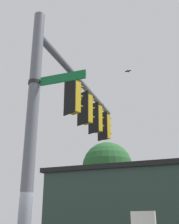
# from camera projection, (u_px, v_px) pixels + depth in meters

# --- Properties ---
(signal_pole) EXTENTS (0.28, 0.28, 7.09)m
(signal_pole) POSITION_uv_depth(u_px,v_px,m) (30.00, 144.00, 6.32)
(signal_pole) COLOR slate
(signal_pole) RESTS_ON ground
(mast_arm) EXTENTS (2.84, 5.79, 0.21)m
(mast_arm) POSITION_uv_depth(u_px,v_px,m) (83.00, 85.00, 10.10)
(mast_arm) COLOR slate
(traffic_light_nearest_pole) EXTENTS (0.54, 0.49, 1.31)m
(traffic_light_nearest_pole) POSITION_uv_depth(u_px,v_px,m) (74.00, 97.00, 9.14)
(traffic_light_nearest_pole) COLOR black
(traffic_light_mid_inner) EXTENTS (0.54, 0.49, 1.31)m
(traffic_light_mid_inner) POSITION_uv_depth(u_px,v_px,m) (87.00, 109.00, 10.14)
(traffic_light_mid_inner) COLOR black
(traffic_light_mid_outer) EXTENTS (0.54, 0.49, 1.31)m
(traffic_light_mid_outer) POSITION_uv_depth(u_px,v_px,m) (97.00, 119.00, 11.13)
(traffic_light_mid_outer) COLOR black
(traffic_light_arm_end) EXTENTS (0.54, 0.49, 1.31)m
(traffic_light_arm_end) POSITION_uv_depth(u_px,v_px,m) (105.00, 127.00, 12.13)
(traffic_light_arm_end) COLOR black
(street_name_sign) EXTENTS (1.37, 0.74, 0.22)m
(street_name_sign) POSITION_uv_depth(u_px,v_px,m) (48.00, 80.00, 6.73)
(street_name_sign) COLOR #147238
(bird_flying) EXTENTS (0.27, 0.21, 0.06)m
(bird_flying) POSITION_uv_depth(u_px,v_px,m) (128.00, 71.00, 12.58)
(bird_flying) COLOR black
(storefront_building) EXTENTS (15.19, 12.26, 5.04)m
(storefront_building) POSITION_uv_depth(u_px,v_px,m) (155.00, 208.00, 18.61)
(storefront_building) COLOR #33473D
(storefront_building) RESTS_ON ground
(tree_by_storefront) EXTENTS (3.79, 3.79, 7.43)m
(tree_by_storefront) POSITION_uv_depth(u_px,v_px,m) (107.00, 167.00, 21.34)
(tree_by_storefront) COLOR #4C3823
(tree_by_storefront) RESTS_ON ground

